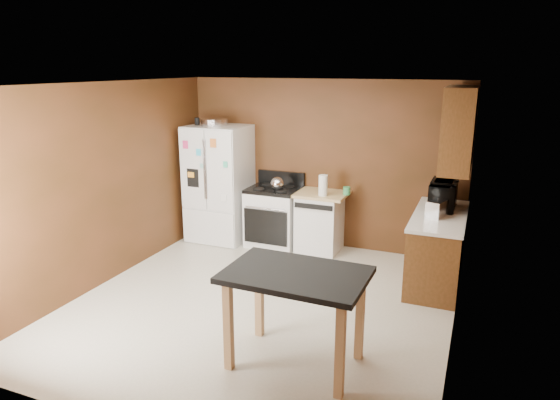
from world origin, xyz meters
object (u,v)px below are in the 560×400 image
Objects in this scene: microwave at (443,196)px; pen_cup at (197,121)px; paper_towel at (323,185)px; gas_range at (274,216)px; green_canister at (347,191)px; roasting_pan at (214,122)px; island at (296,286)px; dishwasher at (320,221)px; refrigerator at (219,183)px; kettle at (277,184)px; toaster at (437,209)px.

pen_cup is at bearing 90.03° from microwave.
gas_range is (-0.80, 0.12, -0.58)m from paper_towel.
green_canister is 1.36m from microwave.
island is (2.38, -2.81, -1.08)m from roasting_pan.
island reaches higher than dishwasher.
paper_towel is at bearing 88.83° from microwave.
green_canister is at bearing 2.96° from roasting_pan.
island is at bearing -50.24° from refrigerator.
pen_cup is at bearing -175.97° from dishwasher.
green_canister is at bearing 5.19° from dishwasher.
kettle is 3.05m from island.
paper_towel is 2.63× the size of green_canister.
refrigerator reaches higher than microwave.
roasting_pan reaches higher than kettle.
roasting_pan is 0.22× the size of refrigerator.
pen_cup is 1.01m from refrigerator.
kettle is 0.11× the size of refrigerator.
gas_range is (-2.40, 0.61, -0.54)m from toaster.
toaster is 2.54m from gas_range.
green_canister is 0.63m from dishwasher.
refrigerator reaches higher than kettle.
refrigerator is (-2.01, -0.12, -0.05)m from green_canister.
kettle is at bearing 89.50° from microwave.
roasting_pan is 1.69m from gas_range.
refrigerator is 1.64× the size of gas_range.
green_canister is (2.33, 0.17, -0.91)m from pen_cup.
roasting_pan is 0.27m from pen_cup.
toaster is 0.43m from microwave.
toaster is at bearing -9.44° from roasting_pan.
pen_cup reaches higher than roasting_pan.
kettle reaches higher than dishwasher.
kettle is 0.22× the size of dishwasher.
refrigerator reaches higher than dishwasher.
microwave is at bearing -6.93° from dishwasher.
microwave reaches higher than toaster.
toaster is (1.60, -0.49, -0.04)m from paper_towel.
toaster is (3.37, -0.56, -0.85)m from roasting_pan.
toaster is at bearing -14.18° from gas_range.
green_canister reaches higher than island.
kettle is 0.16× the size of island.
kettle is 2.36m from toaster.
gas_range is 0.72m from dishwasher.
toaster is at bearing -17.00° from paper_towel.
island is (0.61, -2.74, -0.27)m from paper_towel.
roasting_pan is 0.95m from refrigerator.
roasting_pan is 3.84m from island.
dishwasher is at bearing 2.99° from refrigerator.
kettle is at bearing -173.80° from toaster.
green_canister is 0.40× the size of toaster.
paper_towel is 1.72m from refrigerator.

